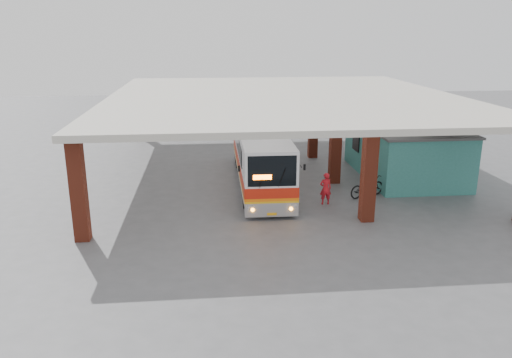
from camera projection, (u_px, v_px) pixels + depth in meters
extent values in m
plane|color=#515154|center=(291.00, 201.00, 25.66)|extent=(90.00, 90.00, 0.00)
cube|color=maroon|center=(369.00, 175.00, 22.46)|extent=(0.60, 0.60, 4.35)
cube|color=maroon|center=(335.00, 146.00, 28.18)|extent=(0.60, 0.60, 4.35)
cube|color=maroon|center=(313.00, 126.00, 33.90)|extent=(0.60, 0.60, 4.35)
cube|color=maroon|center=(78.00, 190.00, 20.33)|extent=(0.60, 0.60, 4.35)
cube|color=maroon|center=(141.00, 111.00, 40.34)|extent=(0.60, 0.60, 4.35)
cube|color=maroon|center=(375.00, 107.00, 42.19)|extent=(0.60, 0.60, 4.35)
cube|color=beige|center=(283.00, 97.00, 30.61)|extent=(21.00, 23.00, 0.30)
cube|color=#2F756B|center=(404.00, 151.00, 29.76)|extent=(5.00, 8.00, 3.00)
cube|color=#494949|center=(407.00, 126.00, 29.31)|extent=(5.20, 8.20, 0.12)
cube|color=#133430|center=(371.00, 166.00, 28.22)|extent=(0.08, 0.95, 2.10)
cube|color=black|center=(356.00, 142.00, 30.86)|extent=(0.08, 1.20, 1.00)
cube|color=black|center=(356.00, 142.00, 30.86)|extent=(0.04, 1.30, 1.10)
cube|color=white|center=(260.00, 152.00, 28.10)|extent=(2.64, 11.83, 2.75)
cube|color=white|center=(262.00, 129.00, 26.74)|extent=(1.22, 2.97, 0.25)
cube|color=#939499|center=(271.00, 208.00, 23.02)|extent=(2.48, 0.43, 0.69)
cube|color=red|center=(260.00, 161.00, 28.26)|extent=(2.68, 11.83, 0.49)
cube|color=orange|center=(260.00, 166.00, 28.35)|extent=(2.68, 11.83, 0.13)
cube|color=#F1A714|center=(260.00, 168.00, 28.38)|extent=(2.68, 11.83, 0.10)
cube|color=black|center=(272.00, 171.00, 22.36)|extent=(2.21, 0.13, 1.43)
cube|color=black|center=(237.00, 140.00, 28.61)|extent=(0.18, 8.85, 0.88)
cube|color=black|center=(280.00, 140.00, 28.81)|extent=(0.18, 8.85, 0.88)
cube|color=#FF5905|center=(262.00, 177.00, 22.35)|extent=(0.84, 0.06, 0.22)
sphere|color=orange|center=(253.00, 210.00, 22.75)|extent=(0.18, 0.18, 0.18)
sphere|color=orange|center=(291.00, 209.00, 22.89)|extent=(0.18, 0.18, 0.18)
cube|color=#F1A714|center=(272.00, 214.00, 22.87)|extent=(0.44, 0.04, 0.12)
cylinder|color=black|center=(246.00, 199.00, 24.47)|extent=(0.33, 0.99, 0.98)
cylinder|color=black|center=(289.00, 198.00, 24.64)|extent=(0.33, 0.99, 0.98)
cylinder|color=black|center=(239.00, 160.00, 31.70)|extent=(0.33, 0.99, 0.98)
cylinder|color=black|center=(271.00, 160.00, 31.87)|extent=(0.33, 0.99, 0.98)
cylinder|color=black|center=(238.00, 155.00, 32.92)|extent=(0.33, 0.99, 0.98)
cylinder|color=black|center=(269.00, 155.00, 33.09)|extent=(0.33, 0.99, 0.98)
imported|color=black|center=(367.00, 186.00, 26.16)|extent=(2.32, 1.62, 1.16)
imported|color=red|center=(326.00, 189.00, 24.99)|extent=(0.62, 0.42, 1.64)
cube|color=red|center=(338.00, 159.00, 32.99)|extent=(0.46, 0.46, 0.06)
cube|color=red|center=(340.00, 156.00, 32.91)|extent=(0.10, 0.41, 0.59)
cylinder|color=black|center=(335.00, 162.00, 32.87)|extent=(0.03, 0.03, 0.20)
cylinder|color=black|center=(340.00, 162.00, 32.87)|extent=(0.03, 0.03, 0.20)
cylinder|color=black|center=(335.00, 161.00, 33.19)|extent=(0.03, 0.03, 0.20)
cylinder|color=black|center=(340.00, 161.00, 33.18)|extent=(0.03, 0.03, 0.20)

